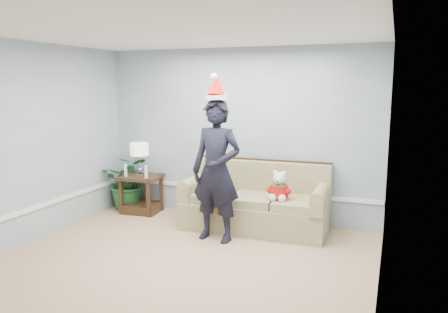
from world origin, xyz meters
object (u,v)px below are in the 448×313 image
sofa (255,205)px  side_table (142,198)px  man (216,171)px  houseplant (129,182)px  teddy_bear (279,189)px  table_lamp (139,151)px

sofa → side_table: size_ratio=3.03×
man → side_table: bearing=160.7°
houseplant → man: bearing=-23.9°
sofa → side_table: sofa is taller
teddy_bear → houseplant: bearing=170.0°
sofa → man: man is taller
table_lamp → man: (1.72, -0.80, -0.07)m
sofa → man: 0.99m
sofa → teddy_bear: bearing=-28.0°
houseplant → teddy_bear: size_ratio=2.21×
table_lamp → teddy_bear: table_lamp is taller
table_lamp → man: 1.90m
houseplant → man: 2.24m
sofa → table_lamp: size_ratio=3.95×
sofa → houseplant: sofa is taller
side_table → man: bearing=-24.4°
houseplant → teddy_bear: bearing=-8.3°
houseplant → table_lamp: bearing=-16.7°
man → teddy_bear: man is taller
side_table → houseplant: bearing=159.3°
table_lamp → teddy_bear: size_ratio=1.29×
side_table → teddy_bear: teddy_bear is taller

